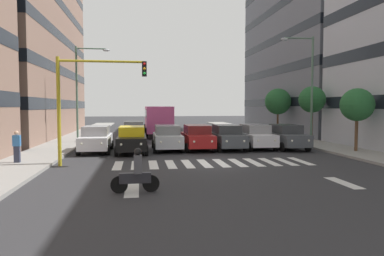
% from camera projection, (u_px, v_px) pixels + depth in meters
% --- Properties ---
extents(ground_plane, '(180.00, 180.00, 0.00)m').
position_uv_depth(ground_plane, '(213.00, 163.00, 18.81)').
color(ground_plane, '#2D2D30').
extents(sidewalk_left, '(3.00, 90.00, 0.15)m').
position_uv_depth(sidewalk_left, '(380.00, 158.00, 20.23)').
color(sidewalk_left, gray).
rests_on(sidewalk_left, ground_plane).
extents(sidewalk_right, '(3.00, 90.00, 0.15)m').
position_uv_depth(sidewalk_right, '(18.00, 166.00, 17.39)').
color(sidewalk_right, gray).
rests_on(sidewalk_right, ground_plane).
extents(building_left_block_0, '(11.67, 21.55, 20.90)m').
position_uv_depth(building_left_block_0, '(321.00, 42.00, 41.14)').
color(building_left_block_0, slate).
rests_on(building_left_block_0, ground_plane).
extents(building_right_block_0, '(11.67, 24.62, 22.58)m').
position_uv_depth(building_right_block_0, '(2.00, 22.00, 34.61)').
color(building_right_block_0, '#846656').
rests_on(building_right_block_0, ground_plane).
extents(crosswalk_markings, '(10.35, 2.80, 0.01)m').
position_uv_depth(crosswalk_markings, '(213.00, 163.00, 18.81)').
color(crosswalk_markings, silver).
rests_on(crosswalk_markings, ground_plane).
extents(lane_arrow_0, '(0.50, 2.20, 0.01)m').
position_uv_depth(lane_arrow_0, '(343.00, 183.00, 13.98)').
color(lane_arrow_0, silver).
rests_on(lane_arrow_0, ground_plane).
extents(lane_arrow_1, '(0.50, 2.20, 0.01)m').
position_uv_depth(lane_arrow_1, '(132.00, 190.00, 12.78)').
color(lane_arrow_1, silver).
rests_on(lane_arrow_1, ground_plane).
extents(car_0, '(2.02, 4.44, 1.72)m').
position_uv_depth(car_0, '(286.00, 136.00, 25.07)').
color(car_0, '#474C51').
rests_on(car_0, ground_plane).
extents(car_1, '(2.02, 4.44, 1.72)m').
position_uv_depth(car_1, '(256.00, 136.00, 25.22)').
color(car_1, silver).
rests_on(car_1, ground_plane).
extents(car_2, '(2.02, 4.44, 1.72)m').
position_uv_depth(car_2, '(227.00, 137.00, 24.77)').
color(car_2, '#474C51').
rests_on(car_2, ground_plane).
extents(car_3, '(2.02, 4.44, 1.72)m').
position_uv_depth(car_3, '(197.00, 137.00, 24.54)').
color(car_3, maroon).
rests_on(car_3, ground_plane).
extents(car_4, '(2.02, 4.44, 1.72)m').
position_uv_depth(car_4, '(167.00, 137.00, 24.27)').
color(car_4, '#B2B7BC').
rests_on(car_4, ground_plane).
extents(car_5, '(2.02, 4.44, 1.72)m').
position_uv_depth(car_5, '(132.00, 139.00, 22.95)').
color(car_5, black).
rests_on(car_5, ground_plane).
extents(car_6, '(2.02, 4.44, 1.72)m').
position_uv_depth(car_6, '(96.00, 139.00, 23.26)').
color(car_6, silver).
rests_on(car_6, ground_plane).
extents(car_row2_0, '(2.02, 4.44, 1.72)m').
position_uv_depth(car_row2_0, '(134.00, 131.00, 30.77)').
color(car_row2_0, '#B2B7BC').
rests_on(car_row2_0, ground_plane).
extents(bus_behind_traffic, '(2.78, 10.50, 3.00)m').
position_uv_depth(bus_behind_traffic, '(158.00, 117.00, 37.17)').
color(bus_behind_traffic, '#DB5193').
rests_on(bus_behind_traffic, ground_plane).
extents(motorcycle_with_rider, '(1.70, 0.37, 1.57)m').
position_uv_depth(motorcycle_with_rider, '(136.00, 174.00, 12.39)').
color(motorcycle_with_rider, black).
rests_on(motorcycle_with_rider, ground_plane).
extents(traffic_light_gantry, '(4.49, 0.36, 5.50)m').
position_uv_depth(traffic_light_gantry, '(85.00, 93.00, 17.90)').
color(traffic_light_gantry, '#AD991E').
rests_on(traffic_light_gantry, ground_plane).
extents(street_lamp_left, '(2.56, 0.28, 8.00)m').
position_uv_depth(street_lamp_left, '(308.00, 80.00, 26.18)').
color(street_lamp_left, '#4C6B56').
rests_on(street_lamp_left, sidewalk_left).
extents(street_lamp_right, '(2.74, 0.28, 7.68)m').
position_uv_depth(street_lamp_right, '(82.00, 85.00, 28.62)').
color(street_lamp_right, '#4C6B56').
rests_on(street_lamp_right, sidewalk_right).
extents(street_tree_0, '(2.11, 2.11, 4.03)m').
position_uv_depth(street_tree_0, '(357.00, 105.00, 22.64)').
color(street_tree_0, '#513823').
rests_on(street_tree_0, sidewalk_left).
extents(street_tree_1, '(2.14, 2.14, 4.50)m').
position_uv_depth(street_tree_1, '(312.00, 100.00, 28.70)').
color(street_tree_1, '#513823').
rests_on(street_tree_1, sidewalk_left).
extents(street_tree_2, '(2.60, 2.60, 4.66)m').
position_uv_depth(street_tree_2, '(278.00, 102.00, 35.49)').
color(street_tree_2, '#513823').
rests_on(street_tree_2, sidewalk_left).
extents(pedestrian_waiting, '(0.36, 0.24, 1.63)m').
position_uv_depth(pedestrian_waiting, '(17.00, 146.00, 18.09)').
color(pedestrian_waiting, '#2D3347').
rests_on(pedestrian_waiting, sidewalk_right).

